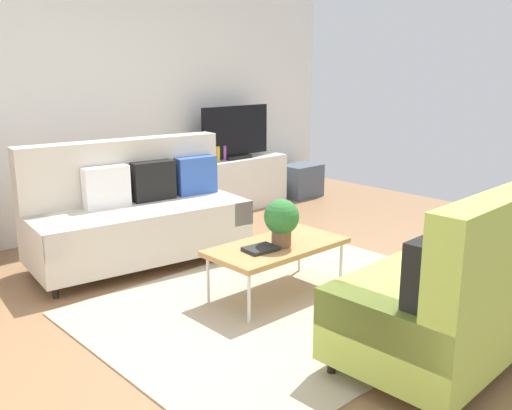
# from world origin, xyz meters

# --- Properties ---
(ground_plane) EXTENTS (7.68, 7.68, 0.00)m
(ground_plane) POSITION_xyz_m (0.00, 0.00, 0.00)
(ground_plane) COLOR #936B47
(wall_far) EXTENTS (6.40, 0.12, 2.90)m
(wall_far) POSITION_xyz_m (0.00, 2.80, 1.45)
(wall_far) COLOR white
(wall_far) RESTS_ON ground_plane
(area_rug) EXTENTS (2.90, 2.20, 0.01)m
(area_rug) POSITION_xyz_m (-0.10, -0.05, 0.01)
(area_rug) COLOR tan
(area_rug) RESTS_ON ground_plane
(couch_beige) EXTENTS (1.99, 1.07, 1.10)m
(couch_beige) POSITION_xyz_m (-0.42, 1.57, 0.45)
(couch_beige) COLOR beige
(couch_beige) RESTS_ON ground_plane
(couch_green) EXTENTS (1.93, 0.91, 1.10)m
(couch_green) POSITION_xyz_m (0.24, -1.27, 0.45)
(couch_green) COLOR #A3BC4C
(couch_green) RESTS_ON ground_plane
(coffee_table) EXTENTS (1.10, 0.56, 0.42)m
(coffee_table) POSITION_xyz_m (-0.05, 0.15, 0.39)
(coffee_table) COLOR #B7844C
(coffee_table) RESTS_ON ground_plane
(tv_console) EXTENTS (1.40, 0.44, 0.64)m
(tv_console) POSITION_xyz_m (1.50, 2.46, 0.32)
(tv_console) COLOR silver
(tv_console) RESTS_ON ground_plane
(tv) EXTENTS (1.00, 0.20, 0.64)m
(tv) POSITION_xyz_m (1.50, 2.44, 0.95)
(tv) COLOR black
(tv) RESTS_ON tv_console
(storage_trunk) EXTENTS (0.52, 0.40, 0.44)m
(storage_trunk) POSITION_xyz_m (2.60, 2.36, 0.22)
(storage_trunk) COLOR #4C5666
(storage_trunk) RESTS_ON ground_plane
(potted_plant) EXTENTS (0.27, 0.27, 0.37)m
(potted_plant) POSITION_xyz_m (-0.06, 0.10, 0.63)
(potted_plant) COLOR brown
(potted_plant) RESTS_ON coffee_table
(table_book_0) EXTENTS (0.25, 0.20, 0.03)m
(table_book_0) POSITION_xyz_m (-0.24, 0.12, 0.43)
(table_book_0) COLOR #262626
(table_book_0) RESTS_ON coffee_table
(vase_0) EXTENTS (0.12, 0.12, 0.16)m
(vase_0) POSITION_xyz_m (0.92, 2.51, 0.72)
(vase_0) COLOR #33B29E
(vase_0) RESTS_ON tv_console
(bottle_0) EXTENTS (0.05, 0.05, 0.22)m
(bottle_0) POSITION_xyz_m (1.10, 2.42, 0.75)
(bottle_0) COLOR red
(bottle_0) RESTS_ON tv_console
(bottle_1) EXTENTS (0.06, 0.06, 0.18)m
(bottle_1) POSITION_xyz_m (1.20, 2.42, 0.73)
(bottle_1) COLOR gold
(bottle_1) RESTS_ON tv_console
(bottle_2) EXTENTS (0.04, 0.04, 0.18)m
(bottle_2) POSITION_xyz_m (1.31, 2.42, 0.73)
(bottle_2) COLOR purple
(bottle_2) RESTS_ON tv_console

